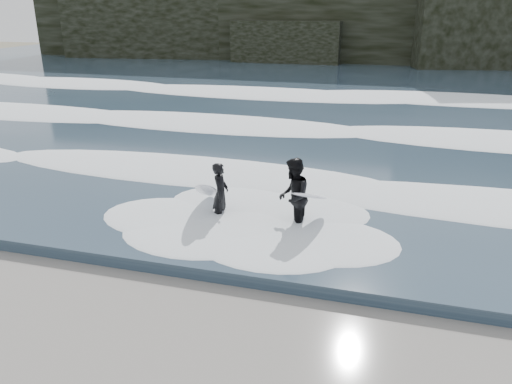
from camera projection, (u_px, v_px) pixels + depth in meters
sea at (362, 88)px, 33.49m from camera, size 90.00×52.00×0.30m
headland at (380, 9)px, 47.06m from camera, size 70.00×9.00×10.00m
foam_near at (310, 178)px, 15.41m from camera, size 60.00×3.20×0.20m
foam_mid at (338, 127)px, 21.70m from camera, size 60.00×4.00×0.24m
foam_far at (357, 93)px, 29.78m from camera, size 60.00×4.80×0.30m
surfer_left at (217, 193)px, 12.98m from camera, size 1.14×1.96×1.67m
surfer_right at (294, 197)px, 12.33m from camera, size 1.33×1.83×1.97m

